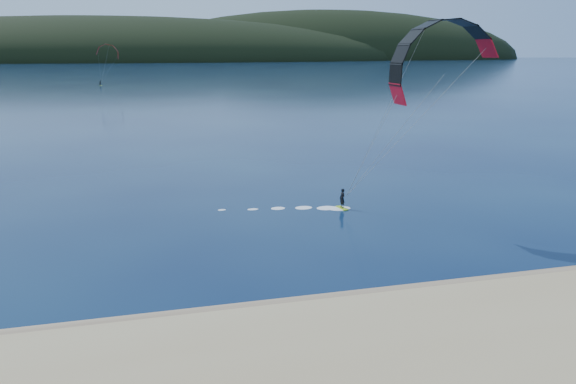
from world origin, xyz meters
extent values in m
plane|color=#071235|center=(0.00, 0.00, 0.00)|extent=(1800.00, 1800.00, 0.00)
cube|color=#85694D|center=(0.00, 4.50, 0.05)|extent=(220.00, 2.50, 0.10)
ellipsoid|color=black|center=(-50.00, 720.00, 0.00)|extent=(840.00, 280.00, 110.00)
ellipsoid|color=black|center=(260.00, 760.00, 0.00)|extent=(600.00, 240.00, 140.00)
cube|color=#9CCA17|center=(9.74, 21.69, 0.05)|extent=(0.75, 1.45, 0.08)
imported|color=black|center=(9.74, 21.69, 0.93)|extent=(0.54, 0.70, 1.71)
cylinder|color=gray|center=(12.66, 18.59, 6.43)|extent=(0.02, 0.02, 12.92)
cube|color=#9CCA17|center=(-25.06, 202.83, 0.05)|extent=(0.94, 1.57, 0.09)
imported|color=black|center=(-25.06, 202.83, 1.01)|extent=(0.95, 1.07, 1.84)
cylinder|color=gray|center=(-22.94, 199.89, 6.49)|extent=(0.02, 0.02, 12.12)
camera|label=1|loc=(-5.71, -20.79, 13.39)|focal=33.53mm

